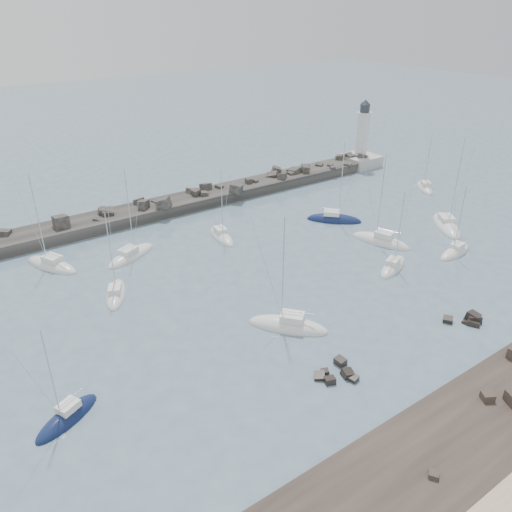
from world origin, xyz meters
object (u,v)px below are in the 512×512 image
Objects in this scene: sailboat_2 at (67,418)px; sailboat_8 at (334,220)px; sailboat_5 at (288,326)px; sailboat_11 at (446,226)px; sailboat_4 at (131,256)px; sailboat_10 at (381,242)px; sailboat_6 at (222,237)px; sailboat_9 at (455,253)px; sailboat_1 at (52,266)px; lighthouse at (361,152)px; sailboat_7 at (393,267)px; sailboat_12 at (425,188)px; sailboat_3 at (116,295)px.

sailboat_8 is (48.34, 18.87, 0.00)m from sailboat_2.
sailboat_5 is 38.05m from sailboat_11.
sailboat_2 is 30.40m from sailboat_4.
sailboat_10 is at bearing 10.36° from sailboat_2.
sailboat_5 reaches higher than sailboat_6.
sailboat_1 is at bearing 149.11° from sailboat_9.
sailboat_6 is at bearing -7.63° from sailboat_4.
sailboat_5 is at bearing -104.24° from sailboat_6.
lighthouse reaches higher than sailboat_6.
sailboat_11 is (61.25, 6.88, -0.01)m from sailboat_2.
lighthouse reaches higher than sailboat_10.
sailboat_7 is 34.17m from sailboat_12.
sailboat_11 is at bearing -28.44° from sailboat_6.
sailboat_12 is (18.57, 19.99, 0.01)m from sailboat_9.
sailboat_3 is 38.46m from sailboat_10.
sailboat_6 is 19.02m from sailboat_8.
sailboat_3 is at bearing 127.31° from sailboat_5.
sailboat_9 is at bearing -132.90° from sailboat_12.
lighthouse reaches higher than sailboat_8.
sailboat_4 is at bearing 57.69° from sailboat_3.
sailboat_1 is at bearing 154.32° from sailboat_10.
sailboat_12 is at bearing 31.55° from sailboat_7.
sailboat_6 reaches higher than sailboat_12.
sailboat_2 is 61.63m from sailboat_11.
sailboat_10 reaches higher than sailboat_6.
sailboat_10 reaches higher than sailboat_12.
sailboat_1 is at bearing 167.53° from sailboat_6.
lighthouse is at bearing 18.03° from sailboat_6.
sailboat_8 is (18.37, -4.96, 0.01)m from sailboat_6.
sailboat_7 is at bearing -129.84° from lighthouse.
sailboat_8 is at bearing 2.94° from sailboat_3.
sailboat_5 is 26.14m from sailboat_10.
sailboat_7 is at bearing -105.40° from sailboat_8.
sailboat_4 is 36.00m from sailboat_7.
sailboat_1 is at bearing 172.54° from sailboat_12.
sailboat_12 is at bearing -7.46° from sailboat_1.
lighthouse is at bearing 63.09° from sailboat_9.
sailboat_11 reaches higher than sailboat_8.
sailboat_1 is 0.99× the size of sailboat_8.
lighthouse is 1.03× the size of sailboat_5.
sailboat_4 is 0.97× the size of sailboat_8.
lighthouse is at bearing 18.56° from sailboat_3.
sailboat_1 is 1.31× the size of sailboat_2.
sailboat_9 is (6.02, -18.53, -0.01)m from sailboat_8.
sailboat_6 is (29.97, 23.83, -0.01)m from sailboat_2.
sailboat_6 is 1.07× the size of sailboat_9.
sailboat_7 is 0.74× the size of sailboat_11.
sailboat_9 is at bearing 0.36° from sailboat_2.
sailboat_2 is at bearing -158.67° from sailboat_8.
sailboat_4 is at bearing 106.31° from sailboat_5.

